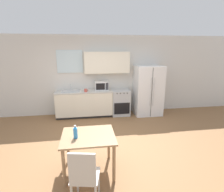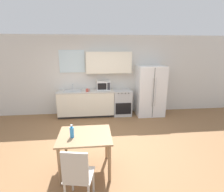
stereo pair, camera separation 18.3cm
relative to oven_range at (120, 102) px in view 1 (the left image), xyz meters
The scene contains 11 objects.
ground_plane 2.16m from the oven_range, 113.91° to the right, with size 12.00×12.00×0.00m, color olive.
wall_back 1.30m from the oven_range, 159.85° to the left, with size 12.00×0.38×2.70m.
kitchen_counter 1.24m from the oven_range, behind, with size 1.89×0.61×0.89m.
oven_range is the anchor object (origin of this frame).
refrigerator 1.04m from the oven_range, ahead, with size 0.92×0.78×1.70m.
kitchen_sink 1.73m from the oven_range, behind, with size 0.58×0.38×0.22m.
microwave 0.88m from the oven_range, behind, with size 0.46×0.33×0.30m.
coffee_mug 1.28m from the oven_range, behind, with size 0.13×0.09×0.10m.
dining_table 3.09m from the oven_range, 111.97° to the right, with size 0.95×0.80×0.74m.
dining_chair_near 3.84m from the oven_range, 108.77° to the right, with size 0.47×0.47×0.93m.
drink_bottle 3.26m from the oven_range, 115.09° to the right, with size 0.07×0.07×0.24m.
Camera 1 is at (-0.30, -3.81, 2.23)m, focal length 28.00 mm.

